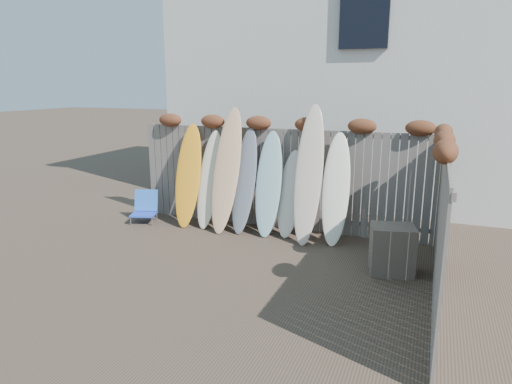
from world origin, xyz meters
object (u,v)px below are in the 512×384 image
(beach_chair, at_px, (145,207))
(wooden_crate, at_px, (392,250))
(lattice_panel, at_px, (442,220))
(surfboard_0, at_px, (188,175))

(beach_chair, xyz_separation_m, wooden_crate, (5.12, -0.92, 0.07))
(beach_chair, xyz_separation_m, lattice_panel, (5.79, -0.51, 0.50))
(wooden_crate, relative_size, lattice_panel, 0.46)
(beach_chair, distance_m, surfboard_0, 1.23)
(wooden_crate, height_order, surfboard_0, surfboard_0)
(beach_chair, relative_size, wooden_crate, 0.87)
(beach_chair, relative_size, surfboard_0, 0.31)
(beach_chair, distance_m, wooden_crate, 5.20)
(beach_chair, bearing_deg, surfboard_0, 10.26)
(wooden_crate, xyz_separation_m, surfboard_0, (-4.15, 1.09, 0.66))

